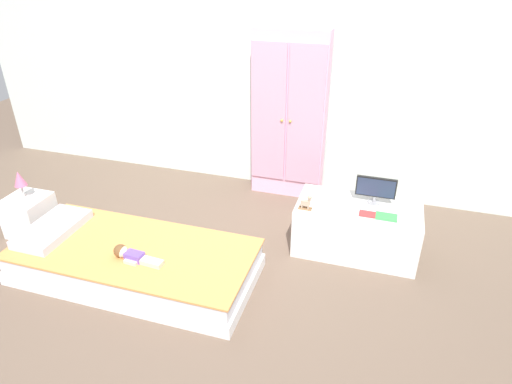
{
  "coord_description": "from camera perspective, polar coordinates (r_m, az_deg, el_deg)",
  "views": [
    {
      "loc": [
        1.15,
        -2.51,
        2.19
      ],
      "look_at": [
        0.26,
        0.35,
        0.55
      ],
      "focal_mm": 30.92,
      "sensor_mm": 36.0,
      "label": 1
    }
  ],
  "objects": [
    {
      "name": "book_red",
      "position": [
        3.47,
        14.24,
        -2.79
      ],
      "size": [
        0.13,
        0.08,
        0.01
      ],
      "primitive_type": "cube",
      "color": "#CC3838",
      "rests_on": "tv_stand"
    },
    {
      "name": "pillow",
      "position": [
        3.81,
        -24.81,
        -4.32
      ],
      "size": [
        0.32,
        0.59,
        0.07
      ],
      "primitive_type": "cube",
      "color": "silver",
      "rests_on": "bed"
    },
    {
      "name": "doll",
      "position": [
        3.31,
        -16.09,
        -7.74
      ],
      "size": [
        0.39,
        0.14,
        0.1
      ],
      "color": "#6B4CB2",
      "rests_on": "bed"
    },
    {
      "name": "ground_plane",
      "position": [
        3.53,
        -5.85,
        -9.99
      ],
      "size": [
        10.0,
        10.0,
        0.02
      ],
      "primitive_type": "cube",
      "color": "brown"
    },
    {
      "name": "nightstand",
      "position": [
        4.31,
        -27.22,
        -2.69
      ],
      "size": [
        0.34,
        0.34,
        0.35
      ],
      "primitive_type": "cube",
      "color": "white",
      "rests_on": "ground_plane"
    },
    {
      "name": "bed",
      "position": [
        3.5,
        -15.34,
        -8.66
      ],
      "size": [
        1.82,
        0.82,
        0.25
      ],
      "color": "white",
      "rests_on": "ground_plane"
    },
    {
      "name": "table_lamp",
      "position": [
        4.16,
        -28.27,
        1.39
      ],
      "size": [
        0.1,
        0.1,
        0.25
      ],
      "color": "#B7B2AD",
      "rests_on": "nightstand"
    },
    {
      "name": "wardrobe",
      "position": [
        4.26,
        4.3,
        9.72
      ],
      "size": [
        0.7,
        0.25,
        1.61
      ],
      "color": "#EFADCC",
      "rests_on": "ground_plane"
    },
    {
      "name": "back_wall",
      "position": [
        4.33,
        1.53,
        17.53
      ],
      "size": [
        6.4,
        0.05,
        2.7
      ],
      "primitive_type": "cube",
      "color": "silver",
      "rests_on": "ground_plane"
    },
    {
      "name": "tv_stand",
      "position": [
        3.69,
        12.86,
        -4.61
      ],
      "size": [
        0.97,
        0.51,
        0.42
      ],
      "primitive_type": "cube",
      "color": "silver",
      "rests_on": "ground_plane"
    },
    {
      "name": "book_green",
      "position": [
        3.47,
        16.51,
        -3.1
      ],
      "size": [
        0.16,
        0.1,
        0.02
      ],
      "primitive_type": "cube",
      "color": "#429E51",
      "rests_on": "tv_stand"
    },
    {
      "name": "tv_monitor",
      "position": [
        3.59,
        15.24,
        0.45
      ],
      "size": [
        0.31,
        0.1,
        0.23
      ],
      "color": "#99999E",
      "rests_on": "tv_stand"
    },
    {
      "name": "rocking_horse_toy",
      "position": [
        3.43,
        6.57,
        -1.34
      ],
      "size": [
        0.11,
        0.04,
        0.13
      ],
      "color": "#8E6642",
      "rests_on": "tv_stand"
    }
  ]
}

